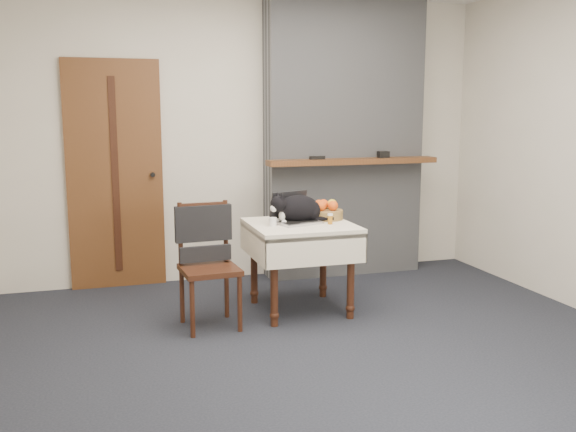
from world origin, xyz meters
name	(u,v)px	position (x,y,z in m)	size (l,w,h in m)	color
ground	(320,349)	(0.00, 0.00, 0.00)	(4.50, 4.50, 0.00)	black
room_shell	(299,81)	(0.00, 0.46, 1.76)	(4.52, 4.01, 2.61)	beige
door	(115,175)	(-1.20, 1.97, 1.00)	(0.82, 0.10, 2.00)	brown
chimney	(344,138)	(0.90, 1.85, 1.30)	(1.62, 0.48, 2.60)	gray
side_table	(301,238)	(0.13, 0.82, 0.59)	(0.78, 0.78, 0.70)	#331C0E
laptop	(294,215)	(0.09, 0.85, 0.76)	(0.39, 0.36, 0.24)	#B7B7BC
cat	(299,209)	(0.13, 0.86, 0.81)	(0.52, 0.26, 0.25)	black
cream_jar	(273,222)	(-0.11, 0.76, 0.73)	(0.06, 0.06, 0.07)	white
pill_bottle	(330,219)	(0.34, 0.71, 0.74)	(0.04, 0.04, 0.08)	#B26D16
fruit_basket	(326,212)	(0.38, 0.94, 0.76)	(0.27, 0.27, 0.15)	olive
desk_clutter	(322,220)	(0.34, 0.90, 0.70)	(0.15, 0.02, 0.01)	black
chair	(206,247)	(-0.62, 0.73, 0.58)	(0.44, 0.43, 0.91)	#331C0E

